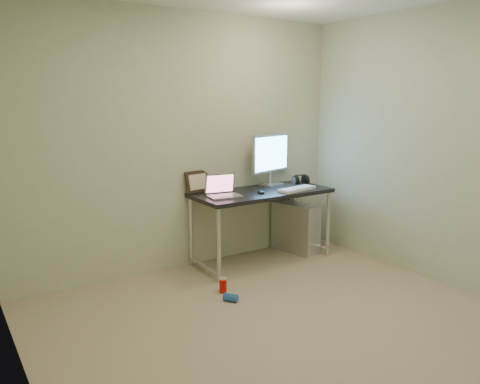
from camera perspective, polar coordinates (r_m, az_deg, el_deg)
The scene contains 19 objects.
floor at distance 3.57m, azimuth 7.35°, elevation -16.78°, with size 3.50×3.50×0.00m, color tan.
wall_back at distance 4.63m, azimuth -6.59°, elevation 5.94°, with size 3.50×0.02×2.50m, color beige.
wall_left at distance 2.42m, azimuth -24.95°, elevation 0.22°, with size 0.02×3.50×2.50m, color beige.
wall_right at distance 4.53m, azimuth 24.86°, elevation 4.86°, with size 0.02×3.50×2.50m, color beige.
desk at distance 4.81m, azimuth 2.66°, elevation -0.87°, with size 1.45×0.63×0.75m.
tower_computer at distance 5.25m, azimuth 6.79°, elevation -4.30°, with size 0.33×0.56×0.58m.
cable_a at distance 5.35m, azimuth 4.92°, elevation -2.56°, with size 0.01×0.01×0.70m, color black.
cable_b at distance 5.39m, azimuth 5.80°, elevation -2.68°, with size 0.01×0.01×0.72m, color black.
can_red at distance 4.19m, azimuth -2.09°, elevation -11.40°, with size 0.06×0.06×0.12m, color red.
can_white at distance 4.21m, azimuth -2.07°, elevation -11.22°, with size 0.07×0.07×0.13m, color silver.
can_blue at distance 4.03m, azimuth -1.14°, elevation -12.75°, with size 0.07×0.07×0.12m, color #2255AE.
laptop at distance 4.51m, azimuth -2.10°, elevation 0.08°, with size 0.34×0.29×0.21m.
monitor at distance 5.08m, azimuth 3.77°, elevation 4.46°, with size 0.58×0.23×0.55m.
keyboard at distance 4.85m, azimuth 6.98°, elevation 0.37°, with size 0.44×0.14×0.03m, color white.
mouse_right at distance 5.06m, azimuth 8.86°, elevation 0.84°, with size 0.08×0.12×0.04m, color black.
mouse_left at distance 4.66m, azimuth 2.57°, elevation 0.05°, with size 0.07×0.11×0.04m, color black.
headphones at distance 5.27m, azimuth 7.38°, elevation 1.43°, with size 0.19×0.11×0.12m.
picture_frame at distance 4.71m, azimuth -5.22°, elevation 1.27°, with size 0.28×0.03×0.22m, color black.
webcam at distance 4.77m, azimuth -2.72°, elevation 1.14°, with size 0.05×0.04×0.12m.
Camera 1 is at (-2.09, -2.36, 1.67)m, focal length 35.00 mm.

